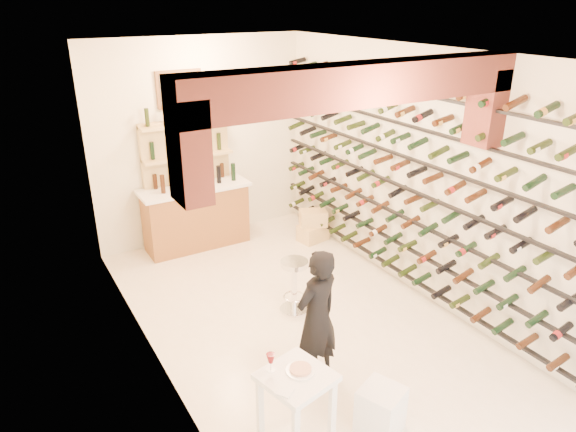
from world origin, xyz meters
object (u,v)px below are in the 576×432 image
object	(u,v)px
back_counter	(196,215)
person	(317,317)
tasting_table	(296,388)
wine_rack	(404,182)
chrome_barstool	(294,282)
white_stool	(381,410)
crate_lower	(313,233)

from	to	relation	value
back_counter	person	distance (m)	3.62
tasting_table	person	distance (m)	0.95
tasting_table	person	world-z (taller)	person
wine_rack	chrome_barstool	bearing A→B (deg)	170.89
white_stool	chrome_barstool	size ratio (longest dim) A/B	0.64
white_stool	person	xyz separation A→B (m)	(-0.11, 0.91, 0.52)
wine_rack	back_counter	bearing A→B (deg)	124.66
wine_rack	chrome_barstool	world-z (taller)	wine_rack
back_counter	tasting_table	bearing A→B (deg)	-100.21
wine_rack	crate_lower	distance (m)	2.34
back_counter	wine_rack	bearing A→B (deg)	-55.34
person	tasting_table	bearing A→B (deg)	32.34
wine_rack	back_counter	xyz separation A→B (m)	(-1.83, 2.65, -1.02)
tasting_table	chrome_barstool	world-z (taller)	tasting_table
chrome_barstool	wine_rack	bearing A→B (deg)	-9.11
person	crate_lower	xyz separation A→B (m)	(1.81, 2.83, -0.61)
tasting_table	back_counter	bearing A→B (deg)	66.88
back_counter	person	xyz separation A→B (m)	(-0.11, -3.62, 0.21)
crate_lower	tasting_table	bearing A→B (deg)	-125.14
person	crate_lower	distance (m)	3.42
person	wine_rack	bearing A→B (deg)	-167.07
wine_rack	white_stool	bearing A→B (deg)	-134.31
crate_lower	back_counter	bearing A→B (deg)	155.26
wine_rack	chrome_barstool	size ratio (longest dim) A/B	8.05
white_stool	person	bearing A→B (deg)	97.05
wine_rack	person	size ratio (longest dim) A/B	3.84
back_counter	crate_lower	world-z (taller)	back_counter
wine_rack	tasting_table	xyz separation A→B (m)	(-2.61, -1.65, -0.90)
person	crate_lower	size ratio (longest dim) A/B	3.25
white_stool	crate_lower	bearing A→B (deg)	65.55
back_counter	chrome_barstool	xyz separation A→B (m)	(0.35, -2.41, -0.12)
white_stool	crate_lower	size ratio (longest dim) A/B	0.99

